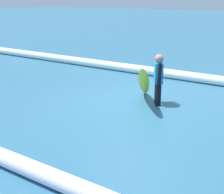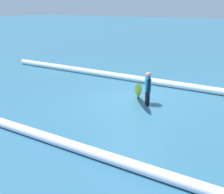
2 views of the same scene
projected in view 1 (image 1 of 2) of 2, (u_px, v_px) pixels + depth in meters
name	position (u px, v px, depth m)	size (l,w,h in m)	color
ground_plane	(132.00, 101.00, 9.06)	(134.48, 134.48, 0.00)	#2F6684
surfer	(158.00, 77.00, 8.61)	(0.35, 0.53, 1.30)	black
surfboard	(144.00, 82.00, 8.66)	(1.15, 2.03, 1.18)	yellow
wave_crest_foreground	(152.00, 71.00, 11.93)	(0.31, 0.31, 17.09)	white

